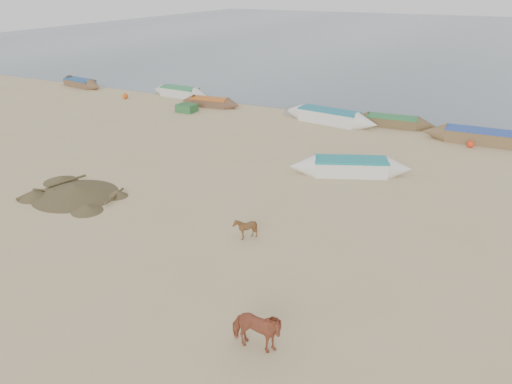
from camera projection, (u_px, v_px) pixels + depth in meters
ground at (208, 253)px, 19.02m from camera, size 140.00×140.00×0.00m
sea at (461, 38)px, 86.06m from camera, size 160.00×160.00×0.00m
cow_adult at (256, 330)px, 13.81m from camera, size 1.66×0.88×1.34m
calf_front at (245, 228)px, 19.89m from camera, size 0.97×0.89×0.93m
near_canoe at (350, 167)px, 26.40m from camera, size 6.47×3.76×0.90m
debris_pile at (75, 190)px, 23.94m from camera, size 4.91×4.91×0.55m
waterline_canoes at (356, 117)px, 35.81m from camera, size 57.65×4.28×0.99m
beach_clutter at (418, 132)px, 32.86m from camera, size 41.60×4.57×0.64m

